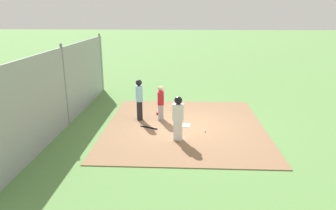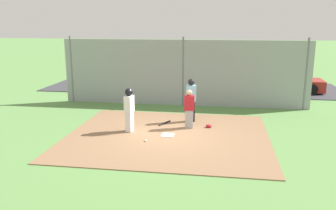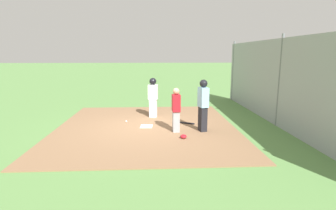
# 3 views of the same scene
# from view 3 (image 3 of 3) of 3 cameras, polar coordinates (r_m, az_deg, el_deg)

# --- Properties ---
(ground_plane) EXTENTS (140.00, 140.00, 0.00)m
(ground_plane) POSITION_cam_3_polar(r_m,az_deg,el_deg) (9.73, -4.68, -4.82)
(ground_plane) COLOR #5B8947
(dirt_infield) EXTENTS (7.20, 6.40, 0.03)m
(dirt_infield) POSITION_cam_3_polar(r_m,az_deg,el_deg) (9.73, -4.68, -4.74)
(dirt_infield) COLOR #896647
(dirt_infield) RESTS_ON ground_plane
(home_plate) EXTENTS (0.47, 0.47, 0.02)m
(home_plate) POSITION_cam_3_polar(r_m,az_deg,el_deg) (9.72, -4.68, -4.60)
(home_plate) COLOR white
(home_plate) RESTS_ON dirt_infield
(catcher) EXTENTS (0.39, 0.28, 1.50)m
(catcher) POSITION_cam_3_polar(r_m,az_deg,el_deg) (8.91, 1.75, -0.97)
(catcher) COLOR #9E9EA3
(catcher) RESTS_ON dirt_infield
(umpire) EXTENTS (0.43, 0.34, 1.78)m
(umpire) POSITION_cam_3_polar(r_m,az_deg,el_deg) (9.02, 7.57, 0.17)
(umpire) COLOR black
(umpire) RESTS_ON dirt_infield
(runner) EXTENTS (0.32, 0.42, 1.65)m
(runner) POSITION_cam_3_polar(r_m,az_deg,el_deg) (10.97, -3.26, 2.19)
(runner) COLOR silver
(runner) RESTS_ON dirt_infield
(baseball_bat) EXTENTS (0.40, 0.73, 0.06)m
(baseball_bat) POSITION_cam_3_polar(r_m,az_deg,el_deg) (10.11, 3.60, -3.85)
(baseball_bat) COLOR black
(baseball_bat) RESTS_ON dirt_infield
(catcher_mask) EXTENTS (0.24, 0.20, 0.12)m
(catcher_mask) POSITION_cam_3_polar(r_m,az_deg,el_deg) (8.38, 3.35, -6.78)
(catcher_mask) COLOR #B21923
(catcher_mask) RESTS_ON dirt_infield
(baseball) EXTENTS (0.07, 0.07, 0.07)m
(baseball) POSITION_cam_3_polar(r_m,az_deg,el_deg) (10.39, -9.00, -3.52)
(baseball) COLOR white
(baseball) RESTS_ON dirt_infield
(backstop_fence) EXTENTS (12.00, 0.10, 3.35)m
(backstop_fence) POSITION_cam_3_polar(r_m,az_deg,el_deg) (10.47, 22.94, 4.42)
(backstop_fence) COLOR #93999E
(backstop_fence) RESTS_ON ground_plane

